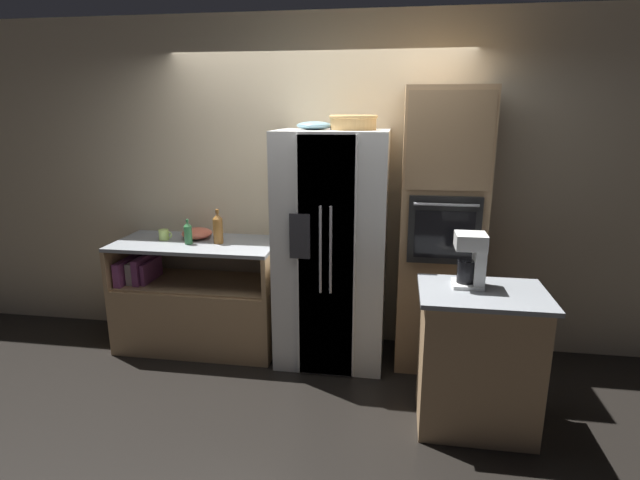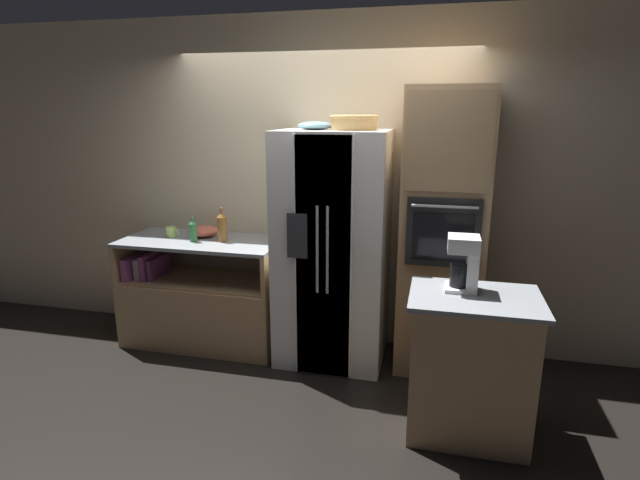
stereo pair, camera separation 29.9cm
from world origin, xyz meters
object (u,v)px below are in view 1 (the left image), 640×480
object	(u,v)px
bottle_tall	(218,228)
bottle_short	(188,233)
refrigerator	(332,249)
mixing_bowl	(197,233)
coffee_maker	(473,258)
wicker_basket	(353,122)
wall_oven	(440,231)
mug	(164,235)
fruit_bowl	(314,126)

from	to	relation	value
bottle_tall	bottle_short	bearing A→B (deg)	-165.13
refrigerator	bottle_short	xyz separation A→B (m)	(-1.21, -0.04, 0.10)
refrigerator	mixing_bowl	distance (m)	1.22
bottle_short	coffee_maker	distance (m)	2.30
wicker_basket	coffee_maker	size ratio (longest dim) A/B	1.06
wall_oven	mixing_bowl	distance (m)	2.06
wall_oven	mug	distance (m)	2.32
bottle_tall	bottle_short	size ratio (longest dim) A/B	1.38
wall_oven	bottle_tall	distance (m)	1.82
wall_oven	wicker_basket	xyz separation A→B (m)	(-0.70, -0.07, 0.84)
refrigerator	mixing_bowl	bearing A→B (deg)	173.15
mug	coffee_maker	size ratio (longest dim) A/B	0.34
bottle_tall	mug	size ratio (longest dim) A/B	2.47
bottle_tall	mixing_bowl	world-z (taller)	bottle_tall
wicker_basket	bottle_tall	world-z (taller)	wicker_basket
mixing_bowl	fruit_bowl	bearing A→B (deg)	-8.63
wall_oven	bottle_short	size ratio (longest dim) A/B	10.48
wicker_basket	mug	world-z (taller)	wicker_basket
bottle_short	mug	xyz separation A→B (m)	(-0.26, 0.10, -0.05)
fruit_bowl	bottle_short	size ratio (longest dim) A/B	1.29
mixing_bowl	bottle_short	bearing A→B (deg)	-89.82
wicker_basket	bottle_tall	bearing A→B (deg)	178.69
refrigerator	wicker_basket	xyz separation A→B (m)	(0.15, -0.00, 1.00)
wall_oven	mug	xyz separation A→B (m)	(-2.32, -0.01, -0.11)
bottle_short	wicker_basket	bearing A→B (deg)	1.59
bottle_tall	refrigerator	bearing A→B (deg)	-1.42
wall_oven	fruit_bowl	size ratio (longest dim) A/B	8.15
refrigerator	mug	bearing A→B (deg)	177.79
bottle_tall	coffee_maker	world-z (taller)	coffee_maker
refrigerator	coffee_maker	world-z (taller)	refrigerator
wall_oven	coffee_maker	bearing A→B (deg)	-79.65
bottle_short	coffee_maker	world-z (taller)	coffee_maker
wicker_basket	mixing_bowl	world-z (taller)	wicker_basket
fruit_bowl	mixing_bowl	size ratio (longest dim) A/B	1.04
fruit_bowl	wall_oven	bearing A→B (deg)	4.78
refrigerator	bottle_short	world-z (taller)	refrigerator
bottle_tall	coffee_maker	xyz separation A→B (m)	(1.96, -0.74, 0.05)
coffee_maker	wicker_basket	bearing A→B (deg)	139.68
wicker_basket	mug	xyz separation A→B (m)	(-1.62, 0.06, -0.96)
mixing_bowl	bottle_tall	bearing A→B (deg)	-26.79
wall_oven	wicker_basket	size ratio (longest dim) A/B	6.00
fruit_bowl	bottle_short	xyz separation A→B (m)	(-1.07, -0.02, -0.88)
refrigerator	wicker_basket	bearing A→B (deg)	-0.64
wicker_basket	bottle_short	xyz separation A→B (m)	(-1.36, -0.04, -0.91)
fruit_bowl	mixing_bowl	xyz separation A→B (m)	(-1.07, 0.16, -0.93)
fruit_bowl	mug	distance (m)	1.62
fruit_bowl	bottle_tall	bearing A→B (deg)	177.16
refrigerator	coffee_maker	distance (m)	1.24
fruit_bowl	mug	bearing A→B (deg)	176.83
bottle_tall	mug	world-z (taller)	bottle_tall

